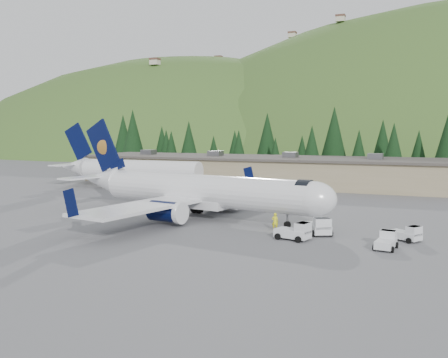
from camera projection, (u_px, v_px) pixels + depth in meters
ground at (204, 218)px, 56.93m from camera, size 600.00×600.00×0.00m
airliner at (197, 191)px, 57.17m from camera, size 34.73×32.77×11.55m
second_airliner at (126, 169)px, 86.30m from camera, size 27.50×11.00×10.05m
baggage_tug_a at (295, 232)px, 45.65m from camera, size 3.46×2.53×1.69m
baggage_tug_b at (407, 234)px, 45.18m from camera, size 3.09×2.68×1.48m
baggage_tug_c at (386, 241)px, 42.31m from camera, size 1.96×2.90×1.47m
terminal_building at (264, 170)px, 93.54m from camera, size 71.00×17.00×6.10m
baggage_tug_d at (320, 227)px, 47.91m from camera, size 3.06×3.70×1.76m
ramp_worker at (275, 222)px, 50.08m from camera, size 0.73×0.57×1.78m
tree_line at (306, 142)px, 112.81m from camera, size 113.25×19.03×14.30m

